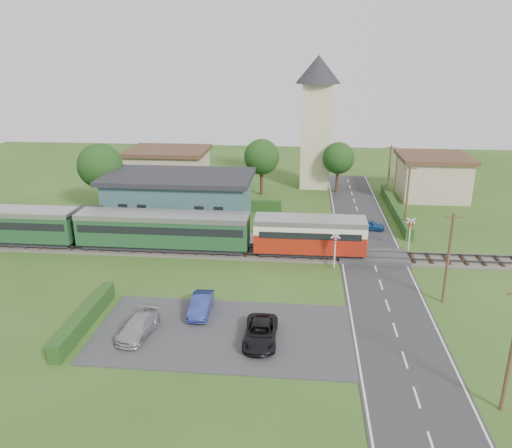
# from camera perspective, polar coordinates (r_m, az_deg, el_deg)

# --- Properties ---
(ground) EXTENTS (120.00, 120.00, 0.00)m
(ground) POSITION_cam_1_polar(r_m,az_deg,el_deg) (44.53, 0.60, -4.51)
(ground) COLOR #2D4C19
(railway_track) EXTENTS (76.00, 3.20, 0.49)m
(railway_track) POSITION_cam_1_polar(r_m,az_deg,el_deg) (46.32, 0.82, -3.40)
(railway_track) COLOR #4C443D
(railway_track) RESTS_ON ground
(road) EXTENTS (6.00, 70.00, 0.05)m
(road) POSITION_cam_1_polar(r_m,az_deg,el_deg) (44.84, 13.48, -4.85)
(road) COLOR #28282B
(road) RESTS_ON ground
(car_park) EXTENTS (17.00, 9.00, 0.08)m
(car_park) POSITION_cam_1_polar(r_m,az_deg,el_deg) (34.06, -3.79, -12.31)
(car_park) COLOR #333335
(car_park) RESTS_ON ground
(crossing_deck) EXTENTS (6.20, 3.40, 0.45)m
(crossing_deck) POSITION_cam_1_polar(r_m,az_deg,el_deg) (46.59, 13.19, -3.64)
(crossing_deck) COLOR #333335
(crossing_deck) RESTS_ON ground
(platform) EXTENTS (30.00, 3.00, 0.45)m
(platform) POSITION_cam_1_polar(r_m,az_deg,el_deg) (50.95, -10.15, -1.46)
(platform) COLOR gray
(platform) RESTS_ON ground
(equipment_hut) EXTENTS (2.30, 2.30, 2.55)m
(equipment_hut) POSITION_cam_1_polar(r_m,az_deg,el_deg) (53.16, -18.58, 0.42)
(equipment_hut) COLOR beige
(equipment_hut) RESTS_ON platform
(station_building) EXTENTS (16.00, 9.00, 5.30)m
(station_building) POSITION_cam_1_polar(r_m,az_deg,el_deg) (55.52, -8.73, 2.99)
(station_building) COLOR #376162
(station_building) RESTS_ON ground
(train) EXTENTS (43.20, 2.90, 3.40)m
(train) POSITION_cam_1_polar(r_m,az_deg,el_deg) (48.20, -14.20, -0.47)
(train) COLOR #232328
(train) RESTS_ON ground
(church_tower) EXTENTS (6.00, 6.00, 17.60)m
(church_tower) POSITION_cam_1_polar(r_m,az_deg,el_deg) (69.15, 6.96, 12.54)
(church_tower) COLOR beige
(church_tower) RESTS_ON ground
(house_west) EXTENTS (10.80, 8.80, 5.50)m
(house_west) POSITION_cam_1_polar(r_m,az_deg,el_deg) (69.89, -9.96, 6.28)
(house_west) COLOR tan
(house_west) RESTS_ON ground
(house_east) EXTENTS (8.80, 8.80, 5.50)m
(house_east) POSITION_cam_1_polar(r_m,az_deg,el_deg) (68.42, 19.47, 5.22)
(house_east) COLOR tan
(house_east) RESTS_ON ground
(hedge_carpark) EXTENTS (0.80, 9.00, 1.20)m
(hedge_carpark) POSITION_cam_1_polar(r_m,az_deg,el_deg) (36.43, -18.97, -10.17)
(hedge_carpark) COLOR #193814
(hedge_carpark) RESTS_ON ground
(hedge_roadside) EXTENTS (0.80, 18.00, 1.20)m
(hedge_roadside) POSITION_cam_1_polar(r_m,az_deg,el_deg) (60.19, 15.58, 1.67)
(hedge_roadside) COLOR #193814
(hedge_roadside) RESTS_ON ground
(hedge_station) EXTENTS (22.00, 0.80, 1.30)m
(hedge_station) POSITION_cam_1_polar(r_m,az_deg,el_deg) (60.28, -7.61, 2.29)
(hedge_station) COLOR #193814
(hedge_station) RESTS_ON ground
(tree_a) EXTENTS (5.20, 5.20, 8.00)m
(tree_a) POSITION_cam_1_polar(r_m,az_deg,el_deg) (60.83, -17.39, 6.34)
(tree_a) COLOR #332316
(tree_a) RESTS_ON ground
(tree_b) EXTENTS (4.60, 4.60, 7.34)m
(tree_b) POSITION_cam_1_polar(r_m,az_deg,el_deg) (65.21, 0.64, 7.66)
(tree_b) COLOR #332316
(tree_b) RESTS_ON ground
(tree_c) EXTENTS (4.20, 4.20, 6.78)m
(tree_c) POSITION_cam_1_polar(r_m,az_deg,el_deg) (67.15, 9.39, 7.42)
(tree_c) COLOR #332316
(tree_c) RESTS_ON ground
(utility_pole_a) EXTENTS (1.40, 0.22, 7.00)m
(utility_pole_a) POSITION_cam_1_polar(r_m,az_deg,el_deg) (28.75, 27.23, -12.63)
(utility_pole_a) COLOR #473321
(utility_pole_a) RESTS_ON ground
(utility_pole_b) EXTENTS (1.40, 0.22, 7.00)m
(utility_pole_b) POSITION_cam_1_polar(r_m,az_deg,el_deg) (38.94, 21.13, -3.59)
(utility_pole_b) COLOR #473321
(utility_pole_b) RESTS_ON ground
(utility_pole_c) EXTENTS (1.40, 0.22, 7.00)m
(utility_pole_c) POSITION_cam_1_polar(r_m,az_deg,el_deg) (53.70, 16.88, 2.88)
(utility_pole_c) COLOR #473321
(utility_pole_c) RESTS_ON ground
(utility_pole_d) EXTENTS (1.40, 0.22, 7.00)m
(utility_pole_d) POSITION_cam_1_polar(r_m,az_deg,el_deg) (65.16, 14.97, 5.77)
(utility_pole_d) COLOR #473321
(utility_pole_d) RESTS_ON ground
(crossing_signal_near) EXTENTS (0.84, 0.28, 3.28)m
(crossing_signal_near) POSITION_cam_1_polar(r_m,az_deg,el_deg) (43.29, 9.04, -2.39)
(crossing_signal_near) COLOR silver
(crossing_signal_near) RESTS_ON ground
(crossing_signal_far) EXTENTS (0.84, 0.28, 3.28)m
(crossing_signal_far) POSITION_cam_1_polar(r_m,az_deg,el_deg) (48.76, 17.21, -0.58)
(crossing_signal_far) COLOR silver
(crossing_signal_far) RESTS_ON ground
(streetlamp_west) EXTENTS (0.30, 0.30, 5.15)m
(streetlamp_west) POSITION_cam_1_polar(r_m,az_deg,el_deg) (67.48, -16.86, 5.52)
(streetlamp_west) COLOR #3F3F47
(streetlamp_west) RESTS_ON ground
(streetlamp_east) EXTENTS (0.30, 0.30, 5.15)m
(streetlamp_east) POSITION_cam_1_polar(r_m,az_deg,el_deg) (70.40, 15.77, 6.15)
(streetlamp_east) COLOR #3F3F47
(streetlamp_east) RESTS_ON ground
(car_on_road) EXTENTS (3.14, 1.45, 1.04)m
(car_on_road) POSITION_cam_1_polar(r_m,az_deg,el_deg) (53.87, 12.87, -0.13)
(car_on_road) COLOR navy
(car_on_road) RESTS_ON road
(car_park_blue) EXTENTS (1.44, 3.89, 1.27)m
(car_park_blue) POSITION_cam_1_polar(r_m,az_deg,el_deg) (36.20, -6.31, -9.15)
(car_park_blue) COLOR navy
(car_park_blue) RESTS_ON car_park
(car_park_silver) EXTENTS (2.27, 4.33, 1.20)m
(car_park_silver) POSITION_cam_1_polar(r_m,az_deg,el_deg) (34.32, -13.31, -11.34)
(car_park_silver) COLOR #9C9DA0
(car_park_silver) RESTS_ON car_park
(car_park_dark) EXTENTS (2.11, 4.50, 1.24)m
(car_park_dark) POSITION_cam_1_polar(r_m,az_deg,el_deg) (32.72, 0.52, -12.33)
(car_park_dark) COLOR black
(car_park_dark) RESTS_ON car_park
(pedestrian_near) EXTENTS (0.66, 0.49, 1.64)m
(pedestrian_near) POSITION_cam_1_polar(r_m,az_deg,el_deg) (48.88, -1.38, -0.74)
(pedestrian_near) COLOR gray
(pedestrian_near) RESTS_ON platform
(pedestrian_far) EXTENTS (0.83, 0.99, 1.84)m
(pedestrian_far) POSITION_cam_1_polar(r_m,az_deg,el_deg) (52.57, -18.37, -0.19)
(pedestrian_far) COLOR gray
(pedestrian_far) RESTS_ON platform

